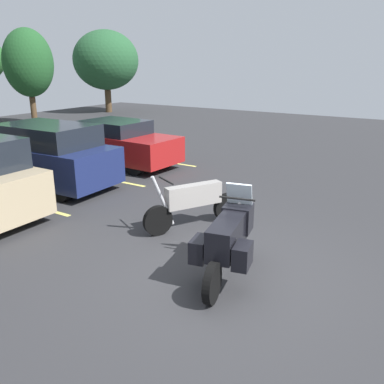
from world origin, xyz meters
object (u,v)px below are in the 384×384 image
(motorcycle_touring, at_px, (229,238))
(motorcycle_second, at_px, (193,203))
(car_red, at_px, (114,143))
(car_navy, at_px, (45,156))

(motorcycle_touring, distance_m, motorcycle_second, 2.14)
(motorcycle_touring, relative_size, motorcycle_second, 1.04)
(motorcycle_second, bearing_deg, motorcycle_touring, -132.14)
(motorcycle_touring, bearing_deg, car_red, 54.99)
(motorcycle_second, distance_m, car_navy, 5.22)
(motorcycle_touring, xyz_separation_m, car_red, (4.88, 6.97, 0.07))
(car_navy, bearing_deg, motorcycle_touring, -105.33)
(motorcycle_second, bearing_deg, car_navy, 85.35)
(motorcycle_second, xyz_separation_m, car_red, (3.44, 5.38, 0.17))
(car_navy, relative_size, car_red, 0.91)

